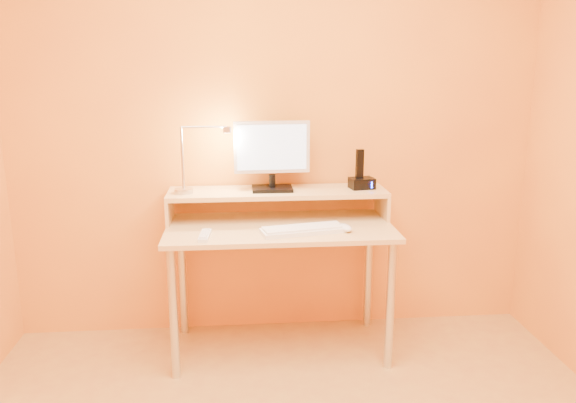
{
  "coord_description": "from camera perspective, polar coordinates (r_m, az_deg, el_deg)",
  "views": [
    {
      "loc": [
        -0.22,
        -1.73,
        1.57
      ],
      "look_at": [
        0.04,
        1.13,
        0.86
      ],
      "focal_mm": 35.58,
      "sensor_mm": 36.0,
      "label": 1
    }
  ],
  "objects": [
    {
      "name": "lamp_bulb",
      "position": [
        3.05,
        -6.1,
        6.87
      ],
      "size": [
        0.03,
        0.03,
        0.0
      ],
      "primitive_type": "cylinder",
      "color": "#FFEAC6",
      "rests_on": "lamp_head"
    },
    {
      "name": "shelf_riser_left",
      "position": [
        3.18,
        -11.74,
        -0.71
      ],
      "size": [
        0.02,
        0.3,
        0.14
      ],
      "primitive_type": "cube",
      "color": "tan",
      "rests_on": "desk_lower"
    },
    {
      "name": "desk_leg_bl",
      "position": [
        3.4,
        -10.5,
        -7.47
      ],
      "size": [
        0.04,
        0.04,
        0.69
      ],
      "primitive_type": "cylinder",
      "color": "silver",
      "rests_on": "floor"
    },
    {
      "name": "keyboard",
      "position": [
        2.91,
        1.51,
        -2.91
      ],
      "size": [
        0.45,
        0.22,
        0.02
      ],
      "primitive_type": "cube",
      "rotation": [
        0.0,
        0.0,
        0.2
      ],
      "color": "silver",
      "rests_on": "desk_lower"
    },
    {
      "name": "monitor_screen",
      "position": [
        3.09,
        -1.61,
        5.42
      ],
      "size": [
        0.37,
        0.02,
        0.24
      ],
      "primitive_type": "cube",
      "rotation": [
        0.0,
        0.0,
        0.04
      ],
      "color": "#AFC9EB",
      "rests_on": "monitor_panel"
    },
    {
      "name": "mouse",
      "position": [
        2.95,
        5.66,
        -2.61
      ],
      "size": [
        0.1,
        0.12,
        0.04
      ],
      "primitive_type": "ellipsoid",
      "rotation": [
        0.0,
        0.0,
        0.37
      ],
      "color": "silver",
      "rests_on": "desk_lower"
    },
    {
      "name": "monitor_foot",
      "position": [
        3.14,
        -1.59,
        1.3
      ],
      "size": [
        0.22,
        0.16,
        0.02
      ],
      "primitive_type": "cube",
      "color": "black",
      "rests_on": "desk_shelf"
    },
    {
      "name": "desk_leg_fr",
      "position": [
        3.02,
        10.18,
        -10.24
      ],
      "size": [
        0.04,
        0.04,
        0.69
      ],
      "primitive_type": "cylinder",
      "color": "silver",
      "rests_on": "floor"
    },
    {
      "name": "lamp_base",
      "position": [
        3.12,
        -10.37,
        1.05
      ],
      "size": [
        0.1,
        0.1,
        0.02
      ],
      "primitive_type": "cylinder",
      "color": "silver",
      "rests_on": "desk_shelf"
    },
    {
      "name": "monitor_panel",
      "position": [
        3.11,
        -1.63,
        5.47
      ],
      "size": [
        0.41,
        0.05,
        0.28
      ],
      "primitive_type": "cube",
      "rotation": [
        0.0,
        0.0,
        0.04
      ],
      "color": "silver",
      "rests_on": "monitor_neck"
    },
    {
      "name": "desk_leg_br",
      "position": [
        3.47,
        8.03,
        -6.93
      ],
      "size": [
        0.04,
        0.04,
        0.69
      ],
      "primitive_type": "cylinder",
      "color": "silver",
      "rests_on": "floor"
    },
    {
      "name": "desk_leg_fl",
      "position": [
        2.94,
        -11.37,
        -10.99
      ],
      "size": [
        0.04,
        0.04,
        0.69
      ],
      "primitive_type": "cylinder",
      "color": "silver",
      "rests_on": "floor"
    },
    {
      "name": "wall_back",
      "position": [
        3.25,
        -1.3,
        8.18
      ],
      "size": [
        3.0,
        0.04,
        2.5
      ],
      "primitive_type": "cube",
      "color": "orange",
      "rests_on": "floor"
    },
    {
      "name": "lamp_head",
      "position": [
        3.05,
        -6.11,
        7.17
      ],
      "size": [
        0.04,
        0.04,
        0.03
      ],
      "primitive_type": "cylinder",
      "color": "silver",
      "rests_on": "lamp_arm"
    },
    {
      "name": "remote_control",
      "position": [
        2.86,
        -8.31,
        -3.4
      ],
      "size": [
        0.06,
        0.18,
        0.02
      ],
      "primitive_type": "cube",
      "rotation": [
        0.0,
        0.0,
        -0.07
      ],
      "color": "silver",
      "rests_on": "desk_lower"
    },
    {
      "name": "desk_shelf",
      "position": [
        3.14,
        -1.05,
        0.93
      ],
      "size": [
        1.2,
        0.3,
        0.02
      ],
      "primitive_type": "cube",
      "color": "tan",
      "rests_on": "desk_lower"
    },
    {
      "name": "monitor_neck",
      "position": [
        3.13,
        -1.6,
        2.09
      ],
      "size": [
        0.04,
        0.04,
        0.07
      ],
      "primitive_type": "cylinder",
      "color": "black",
      "rests_on": "monitor_foot"
    },
    {
      "name": "phone_dock",
      "position": [
        3.2,
        7.38,
        1.83
      ],
      "size": [
        0.14,
        0.12,
        0.06
      ],
      "primitive_type": "cube",
      "rotation": [
        0.0,
        0.0,
        0.16
      ],
      "color": "black",
      "rests_on": "desk_shelf"
    },
    {
      "name": "desk_lower",
      "position": [
        3.04,
        -0.83,
        -2.64
      ],
      "size": [
        1.2,
        0.6,
        0.02
      ],
      "primitive_type": "cube",
      "color": "tan",
      "rests_on": "floor"
    },
    {
      "name": "lamp_arm",
      "position": [
        3.05,
        -8.39,
        7.39
      ],
      "size": [
        0.24,
        0.01,
        0.01
      ],
      "primitive_type": "cylinder",
      "rotation": [
        0.0,
        1.57,
        0.0
      ],
      "color": "silver",
      "rests_on": "lamp_post"
    },
    {
      "name": "lamp_post",
      "position": [
        3.08,
        -10.51,
        4.27
      ],
      "size": [
        0.01,
        0.01,
        0.33
      ],
      "primitive_type": "cylinder",
      "color": "silver",
      "rests_on": "lamp_base"
    },
    {
      "name": "phone_led",
      "position": [
        3.16,
        8.38,
        1.65
      ],
      "size": [
        0.01,
        0.0,
        0.04
      ],
      "primitive_type": "cube",
      "color": "#263EFF",
      "rests_on": "phone_dock"
    },
    {
      "name": "monitor_back",
      "position": [
        3.13,
        -1.66,
        5.53
      ],
      "size": [
        0.37,
        0.03,
        0.24
      ],
      "primitive_type": "cube",
      "rotation": [
        0.0,
        0.0,
        0.04
      ],
      "color": "black",
      "rests_on": "monitor_panel"
    },
    {
      "name": "phone_handset",
      "position": [
        3.18,
        7.18,
        3.77
      ],
      "size": [
        0.04,
        0.03,
        0.16
      ],
      "primitive_type": "cube",
      "rotation": [
        0.0,
        0.0,
        0.16
      ],
      "color": "black",
      "rests_on": "phone_dock"
    },
    {
      "name": "shelf_riser_right",
      "position": [
        3.26,
        9.38,
        -0.25
      ],
      "size": [
        0.02,
        0.3,
        0.14
      ],
      "primitive_type": "cube",
      "color": "tan",
      "rests_on": "desk_lower"
    }
  ]
}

